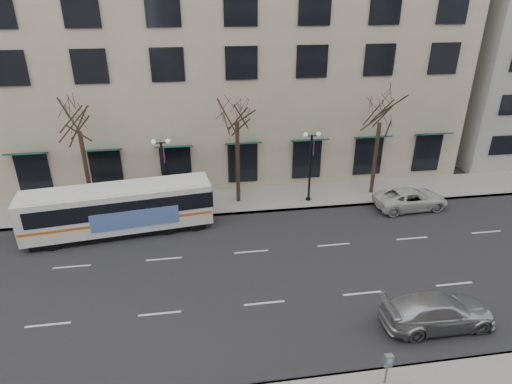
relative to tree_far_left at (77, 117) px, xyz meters
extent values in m
plane|color=black|center=(10.00, -8.80, -6.70)|extent=(160.00, 160.00, 0.00)
cube|color=gray|center=(15.00, 0.20, -6.62)|extent=(80.00, 4.00, 0.15)
cube|color=tan|center=(8.00, 12.20, 5.30)|extent=(40.00, 20.00, 24.00)
cylinder|color=black|center=(0.00, 0.00, -3.83)|extent=(0.28, 0.28, 5.74)
cylinder|color=black|center=(10.00, 0.00, -3.72)|extent=(0.28, 0.28, 5.95)
cylinder|color=black|center=(20.00, 0.00, -3.97)|extent=(0.28, 0.28, 5.46)
cylinder|color=black|center=(5.00, -0.60, -4.20)|extent=(0.16, 0.16, 5.00)
cylinder|color=black|center=(5.00, -0.60, -6.55)|extent=(0.36, 0.36, 0.30)
cube|color=black|center=(5.00, -0.60, -1.75)|extent=(0.90, 0.06, 0.06)
sphere|color=silver|center=(4.55, -0.60, -1.65)|extent=(0.32, 0.32, 0.32)
sphere|color=silver|center=(5.45, -0.60, -1.65)|extent=(0.32, 0.32, 0.32)
cube|color=#641D6D|center=(5.12, -0.60, -2.60)|extent=(0.04, 0.45, 1.00)
cylinder|color=black|center=(15.00, -0.60, -4.20)|extent=(0.16, 0.16, 5.00)
cylinder|color=black|center=(15.00, -0.60, -6.55)|extent=(0.36, 0.36, 0.30)
cube|color=black|center=(15.00, -0.60, -1.75)|extent=(0.90, 0.06, 0.06)
sphere|color=silver|center=(14.55, -0.60, -1.65)|extent=(0.32, 0.32, 0.32)
sphere|color=silver|center=(15.45, -0.60, -1.65)|extent=(0.32, 0.32, 0.32)
cube|color=#641D6D|center=(15.12, -0.60, -2.60)|extent=(0.04, 0.45, 1.00)
cube|color=white|center=(2.26, -3.01, -4.99)|extent=(11.47, 3.81, 2.58)
cube|color=black|center=(2.26, -3.01, -6.44)|extent=(10.54, 3.41, 0.42)
cube|color=black|center=(2.54, -2.98, -4.59)|extent=(11.02, 3.79, 1.03)
cube|color=orange|center=(2.26, -3.01, -5.43)|extent=(11.36, 3.82, 0.17)
cube|color=#5175C4|center=(3.34, -4.14, -5.25)|extent=(5.12, 0.69, 1.13)
cube|color=white|center=(2.26, -3.01, -3.67)|extent=(10.88, 3.50, 0.08)
cylinder|color=black|center=(-1.52, -4.57, -6.23)|extent=(0.96, 0.38, 0.94)
cylinder|color=black|center=(-1.78, -2.43, -6.23)|extent=(0.96, 0.38, 0.94)
cylinder|color=black|center=(5.18, -3.74, -6.23)|extent=(0.96, 0.38, 0.94)
cylinder|color=black|center=(4.92, -1.60, -6.23)|extent=(0.96, 0.38, 0.94)
cylinder|color=black|center=(6.86, -3.53, -6.23)|extent=(0.96, 0.38, 0.94)
cylinder|color=black|center=(6.59, -1.39, -6.23)|extent=(0.96, 0.38, 0.94)
imported|color=#B2B6BB|center=(17.48, -13.69, -5.95)|extent=(5.16, 2.12, 1.49)
imported|color=silver|center=(21.76, -2.60, -5.99)|extent=(5.20, 2.62, 1.41)
cylinder|color=slate|center=(13.76, -16.53, -6.06)|extent=(0.09, 0.09, 0.98)
cube|color=slate|center=(13.76, -16.53, -5.41)|extent=(0.31, 0.20, 0.54)
cube|color=blue|center=(13.76, -16.62, -5.33)|extent=(0.15, 0.02, 0.20)
camera|label=1|loc=(7.12, -27.39, 7.04)|focal=30.00mm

